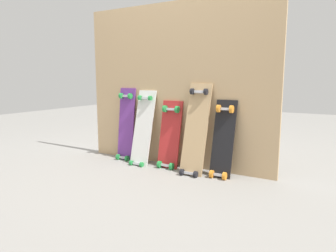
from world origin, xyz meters
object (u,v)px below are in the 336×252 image
skateboard_natural (195,132)px  skateboard_white (143,131)px  skateboard_red (170,137)px  skateboard_black (223,142)px  skateboard_purple (126,127)px

skateboard_natural → skateboard_white: bearing=178.4°
skateboard_red → skateboard_black: (0.58, -0.02, 0.02)m
skateboard_white → skateboard_black: bearing=1.1°
skateboard_purple → skateboard_red: size_ratio=1.17×
skateboard_white → skateboard_natural: bearing=-1.6°
skateboard_white → skateboard_natural: size_ratio=0.92×
skateboard_red → skateboard_purple: bearing=177.4°
skateboard_white → skateboard_red: (0.32, 0.03, -0.04)m
skateboard_red → skateboard_natural: 0.33m
skateboard_purple → skateboard_black: 1.17m
skateboard_purple → skateboard_white: (0.27, -0.06, -0.01)m
skateboard_white → skateboard_black: skateboard_white is taller
skateboard_natural → skateboard_black: 0.28m
skateboard_white → skateboard_purple: bearing=167.6°
skateboard_red → skateboard_natural: bearing=-9.1°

